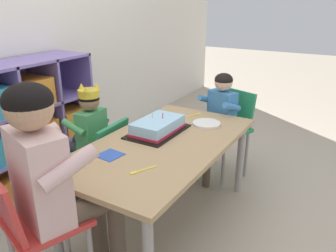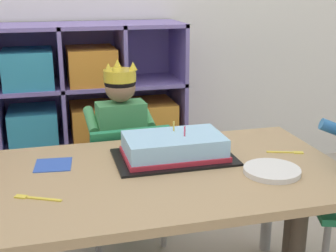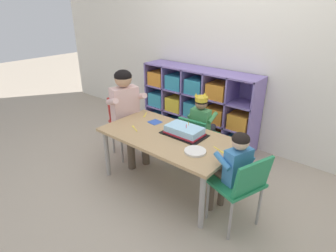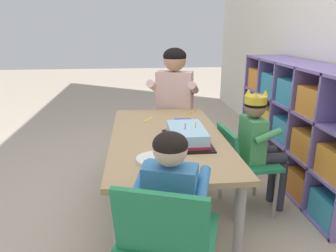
{
  "view_description": "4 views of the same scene",
  "coord_description": "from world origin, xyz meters",
  "px_view_note": "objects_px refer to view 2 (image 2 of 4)",
  "views": [
    {
      "loc": [
        -1.55,
        -0.95,
        1.34
      ],
      "look_at": [
        0.07,
        0.01,
        0.63
      ],
      "focal_mm": 35.86,
      "sensor_mm": 36.0,
      "label": 1
    },
    {
      "loc": [
        -0.29,
        -1.36,
        1.15
      ],
      "look_at": [
        0.05,
        -0.04,
        0.73
      ],
      "focal_mm": 49.02,
      "sensor_mm": 36.0,
      "label": 2
    },
    {
      "loc": [
        1.49,
        -1.79,
        1.71
      ],
      "look_at": [
        -0.01,
        0.01,
        0.65
      ],
      "focal_mm": 29.13,
      "sensor_mm": 36.0,
      "label": 3
    },
    {
      "loc": [
        1.84,
        -0.19,
        1.21
      ],
      "look_at": [
        0.04,
        0.0,
        0.63
      ],
      "focal_mm": 33.25,
      "sensor_mm": 36.0,
      "label": 4
    }
  ],
  "objects_px": {
    "activity_table": "(149,189)",
    "fork_by_napkin": "(288,152)",
    "classroom_chair_blue": "(125,169)",
    "fork_near_cake_tray": "(35,198)",
    "birthday_cake_on_tray": "(174,148)",
    "child_with_crown": "(119,129)",
    "paper_plate_stack": "(272,171)"
  },
  "relations": [
    {
      "from": "birthday_cake_on_tray",
      "to": "classroom_chair_blue",
      "type": "bearing_deg",
      "value": 105.77
    },
    {
      "from": "birthday_cake_on_tray",
      "to": "paper_plate_stack",
      "type": "bearing_deg",
      "value": -37.81
    },
    {
      "from": "classroom_chair_blue",
      "to": "fork_by_napkin",
      "type": "height_order",
      "value": "classroom_chair_blue"
    },
    {
      "from": "fork_near_cake_tray",
      "to": "birthday_cake_on_tray",
      "type": "bearing_deg",
      "value": 50.15
    },
    {
      "from": "fork_near_cake_tray",
      "to": "paper_plate_stack",
      "type": "bearing_deg",
      "value": 26.18
    },
    {
      "from": "fork_by_napkin",
      "to": "fork_near_cake_tray",
      "type": "relative_size",
      "value": 0.96
    },
    {
      "from": "fork_by_napkin",
      "to": "classroom_chair_blue",
      "type": "bearing_deg",
      "value": -20.9
    },
    {
      "from": "fork_near_cake_tray",
      "to": "fork_by_napkin",
      "type": "bearing_deg",
      "value": 36.29
    },
    {
      "from": "activity_table",
      "to": "paper_plate_stack",
      "type": "height_order",
      "value": "paper_plate_stack"
    },
    {
      "from": "birthday_cake_on_tray",
      "to": "child_with_crown",
      "type": "bearing_deg",
      "value": 103.3
    },
    {
      "from": "classroom_chair_blue",
      "to": "paper_plate_stack",
      "type": "distance_m",
      "value": 0.75
    },
    {
      "from": "child_with_crown",
      "to": "fork_by_napkin",
      "type": "relative_size",
      "value": 6.41
    },
    {
      "from": "paper_plate_stack",
      "to": "fork_near_cake_tray",
      "type": "distance_m",
      "value": 0.75
    },
    {
      "from": "classroom_chair_blue",
      "to": "fork_near_cake_tray",
      "type": "relative_size",
      "value": 4.35
    },
    {
      "from": "child_with_crown",
      "to": "fork_by_napkin",
      "type": "bearing_deg",
      "value": 130.2
    },
    {
      "from": "child_with_crown",
      "to": "paper_plate_stack",
      "type": "height_order",
      "value": "child_with_crown"
    },
    {
      "from": "activity_table",
      "to": "paper_plate_stack",
      "type": "relative_size",
      "value": 7.06
    },
    {
      "from": "activity_table",
      "to": "fork_near_cake_tray",
      "type": "distance_m",
      "value": 0.38
    },
    {
      "from": "fork_near_cake_tray",
      "to": "child_with_crown",
      "type": "bearing_deg",
      "value": 89.91
    },
    {
      "from": "classroom_chair_blue",
      "to": "child_with_crown",
      "type": "height_order",
      "value": "child_with_crown"
    },
    {
      "from": "activity_table",
      "to": "fork_by_napkin",
      "type": "bearing_deg",
      "value": 5.54
    },
    {
      "from": "child_with_crown",
      "to": "activity_table",
      "type": "bearing_deg",
      "value": 86.48
    },
    {
      "from": "birthday_cake_on_tray",
      "to": "fork_by_napkin",
      "type": "height_order",
      "value": "birthday_cake_on_tray"
    },
    {
      "from": "classroom_chair_blue",
      "to": "birthday_cake_on_tray",
      "type": "distance_m",
      "value": 0.47
    },
    {
      "from": "classroom_chair_blue",
      "to": "fork_near_cake_tray",
      "type": "xyz_separation_m",
      "value": [
        -0.36,
        -0.6,
        0.19
      ]
    },
    {
      "from": "activity_table",
      "to": "classroom_chair_blue",
      "type": "relative_size",
      "value": 2.22
    },
    {
      "from": "classroom_chair_blue",
      "to": "birthday_cake_on_tray",
      "type": "relative_size",
      "value": 1.41
    },
    {
      "from": "birthday_cake_on_tray",
      "to": "activity_table",
      "type": "bearing_deg",
      "value": -137.06
    },
    {
      "from": "activity_table",
      "to": "birthday_cake_on_tray",
      "type": "bearing_deg",
      "value": 42.94
    },
    {
      "from": "activity_table",
      "to": "fork_near_cake_tray",
      "type": "relative_size",
      "value": 9.67
    },
    {
      "from": "classroom_chair_blue",
      "to": "fork_near_cake_tray",
      "type": "distance_m",
      "value": 0.73
    },
    {
      "from": "activity_table",
      "to": "fork_by_napkin",
      "type": "height_order",
      "value": "fork_by_napkin"
    }
  ]
}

